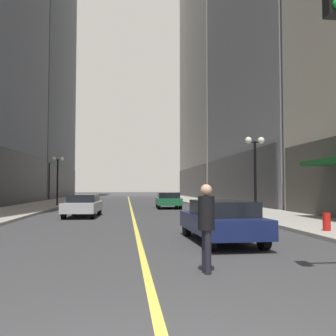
{
  "coord_description": "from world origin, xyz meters",
  "views": [
    {
      "loc": [
        -0.43,
        -3.17,
        1.74
      ],
      "look_at": [
        4.07,
        37.26,
        3.83
      ],
      "focal_mm": 40.4,
      "sensor_mm": 36.0,
      "label": 1
    }
  ],
  "objects_px": {
    "car_green": "(168,200)",
    "fire_hydrant_right": "(327,224)",
    "car_silver": "(83,205)",
    "car_navy": "(221,220)",
    "pedestrian_in_black_coat": "(206,221)",
    "street_lamp_right_mid": "(255,159)",
    "street_lamp_left_far": "(58,170)"
  },
  "relations": [
    {
      "from": "car_green",
      "to": "fire_hydrant_right",
      "type": "relative_size",
      "value": 5.23
    },
    {
      "from": "car_silver",
      "to": "car_navy",
      "type": "bearing_deg",
      "value": -63.6
    },
    {
      "from": "car_navy",
      "to": "pedestrian_in_black_coat",
      "type": "distance_m",
      "value": 4.38
    },
    {
      "from": "fire_hydrant_right",
      "to": "street_lamp_right_mid",
      "type": "bearing_deg",
      "value": 94.6
    },
    {
      "from": "street_lamp_left_far",
      "to": "fire_hydrant_right",
      "type": "distance_m",
      "value": 24.82
    },
    {
      "from": "car_silver",
      "to": "car_green",
      "type": "relative_size",
      "value": 1.11
    },
    {
      "from": "car_navy",
      "to": "car_green",
      "type": "xyz_separation_m",
      "value": [
        0.48,
        19.32,
        -0.0
      ]
    },
    {
      "from": "car_navy",
      "to": "street_lamp_left_far",
      "type": "relative_size",
      "value": 1.05
    },
    {
      "from": "car_green",
      "to": "car_navy",
      "type": "bearing_deg",
      "value": -91.44
    },
    {
      "from": "car_green",
      "to": "street_lamp_right_mid",
      "type": "distance_m",
      "value": 12.39
    },
    {
      "from": "car_silver",
      "to": "street_lamp_left_far",
      "type": "height_order",
      "value": "street_lamp_left_far"
    },
    {
      "from": "pedestrian_in_black_coat",
      "to": "street_lamp_right_mid",
      "type": "bearing_deg",
      "value": 66.27
    },
    {
      "from": "car_green",
      "to": "fire_hydrant_right",
      "type": "xyz_separation_m",
      "value": [
        3.84,
        -17.88,
        -0.32
      ]
    },
    {
      "from": "car_green",
      "to": "street_lamp_right_mid",
      "type": "xyz_separation_m",
      "value": [
        3.34,
        -11.66,
        2.54
      ]
    },
    {
      "from": "car_navy",
      "to": "car_silver",
      "type": "height_order",
      "value": "same"
    },
    {
      "from": "street_lamp_left_far",
      "to": "car_navy",
      "type": "bearing_deg",
      "value": -67.99
    },
    {
      "from": "car_green",
      "to": "street_lamp_left_far",
      "type": "distance_m",
      "value": 10.2
    },
    {
      "from": "car_navy",
      "to": "street_lamp_right_mid",
      "type": "height_order",
      "value": "street_lamp_right_mid"
    },
    {
      "from": "car_navy",
      "to": "car_silver",
      "type": "bearing_deg",
      "value": 116.4
    },
    {
      "from": "street_lamp_right_mid",
      "to": "pedestrian_in_black_coat",
      "type": "bearing_deg",
      "value": -113.73
    },
    {
      "from": "pedestrian_in_black_coat",
      "to": "fire_hydrant_right",
      "type": "height_order",
      "value": "pedestrian_in_black_coat"
    },
    {
      "from": "car_silver",
      "to": "pedestrian_in_black_coat",
      "type": "relative_size",
      "value": 2.56
    },
    {
      "from": "car_green",
      "to": "street_lamp_left_far",
      "type": "relative_size",
      "value": 0.94
    },
    {
      "from": "car_green",
      "to": "pedestrian_in_black_coat",
      "type": "distance_m",
      "value": 23.55
    },
    {
      "from": "pedestrian_in_black_coat",
      "to": "street_lamp_right_mid",
      "type": "distance_m",
      "value": 13.09
    },
    {
      "from": "street_lamp_left_far",
      "to": "fire_hydrant_right",
      "type": "bearing_deg",
      "value": -57.35
    },
    {
      "from": "street_lamp_left_far",
      "to": "street_lamp_right_mid",
      "type": "height_order",
      "value": "same"
    },
    {
      "from": "street_lamp_left_far",
      "to": "fire_hydrant_right",
      "type": "xyz_separation_m",
      "value": [
        13.3,
        -20.75,
        -2.86
      ]
    },
    {
      "from": "car_green",
      "to": "pedestrian_in_black_coat",
      "type": "height_order",
      "value": "pedestrian_in_black_coat"
    },
    {
      "from": "car_silver",
      "to": "street_lamp_left_far",
      "type": "relative_size",
      "value": 1.04
    },
    {
      "from": "car_silver",
      "to": "fire_hydrant_right",
      "type": "distance_m",
      "value": 13.82
    },
    {
      "from": "pedestrian_in_black_coat",
      "to": "street_lamp_left_far",
      "type": "relative_size",
      "value": 0.41
    }
  ]
}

